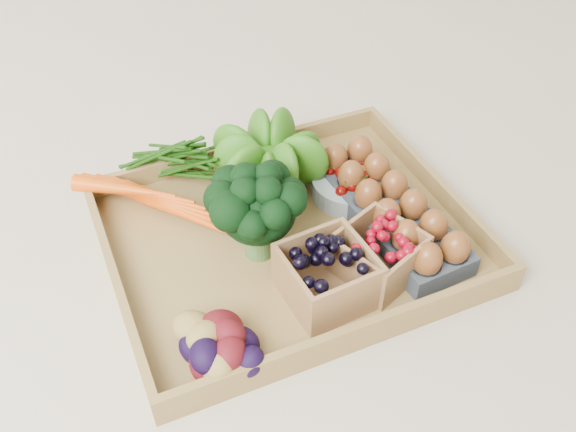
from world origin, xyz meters
name	(u,v)px	position (x,y,z in m)	size (l,w,h in m)	color
ground	(288,244)	(0.00, 0.00, 0.00)	(4.00, 4.00, 0.00)	beige
tray	(288,240)	(0.00, 0.00, 0.01)	(0.55, 0.45, 0.01)	olive
carrots	(162,203)	(-0.16, 0.13, 0.04)	(0.19, 0.14, 0.05)	#E84F09
lettuce	(269,157)	(0.02, 0.12, 0.08)	(0.13, 0.13, 0.13)	#15530D
broccoli	(258,225)	(-0.05, -0.01, 0.07)	(0.15, 0.15, 0.11)	black
cherry_bowl	(350,186)	(0.14, 0.05, 0.03)	(0.13, 0.13, 0.03)	#8C9EA5
egg_carton	(388,215)	(0.16, -0.03, 0.03)	(0.11, 0.31, 0.04)	#333942
potatoes	(217,344)	(-0.18, -0.18, 0.05)	(0.14, 0.14, 0.08)	#450B10
punnet_blackberry	(327,276)	(0.00, -0.13, 0.06)	(0.12, 0.12, 0.08)	black
punnet_raspberry	(378,254)	(0.09, -0.12, 0.05)	(0.11, 0.11, 0.07)	maroon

